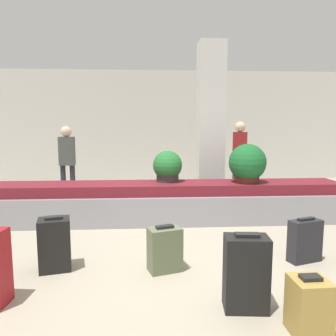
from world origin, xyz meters
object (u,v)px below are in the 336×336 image
object	(u,v)px
suitcase_3	(309,306)
traveler_0	(67,157)
potted_plant_0	(247,164)
potted_plant_1	(168,167)
suitcase_1	(55,244)
suitcase_2	(165,249)
suitcase_0	(246,273)
traveler_1	(240,151)
suitcase_4	(305,241)
pillar	(210,126)

from	to	relation	value
suitcase_3	traveler_0	size ratio (longest dim) A/B	0.30
potted_plant_0	suitcase_3	bearing A→B (deg)	-98.16
potted_plant_0	potted_plant_1	xyz separation A→B (m)	(-1.33, 0.19, -0.06)
suitcase_1	suitcase_2	world-z (taller)	suitcase_1
suitcase_1	potted_plant_0	bearing A→B (deg)	20.09
potted_plant_0	traveler_0	distance (m)	3.80
suitcase_3	suitcase_2	bearing A→B (deg)	129.80
potted_plant_0	suitcase_2	bearing A→B (deg)	-128.20
suitcase_0	potted_plant_0	size ratio (longest dim) A/B	1.06
suitcase_1	traveler_1	size ratio (longest dim) A/B	0.36
suitcase_3	potted_plant_1	bearing A→B (deg)	103.58
suitcase_0	suitcase_1	distance (m)	2.10
suitcase_0	traveler_0	size ratio (longest dim) A/B	0.43
suitcase_4	potted_plant_1	world-z (taller)	potted_plant_1
suitcase_3	suitcase_0	bearing A→B (deg)	134.06
pillar	potted_plant_0	size ratio (longest dim) A/B	4.91
suitcase_3	potted_plant_1	xyz separation A→B (m)	(-0.89, 3.26, 0.68)
pillar	traveler_0	world-z (taller)	pillar
suitcase_0	traveler_1	bearing A→B (deg)	80.57
suitcase_3	potted_plant_1	size ratio (longest dim) A/B	0.89
potted_plant_0	traveler_1	xyz separation A→B (m)	(0.48, 2.17, 0.05)
traveler_1	potted_plant_0	bearing A→B (deg)	88.94
suitcase_0	traveler_1	distance (m)	5.09
suitcase_4	traveler_0	world-z (taller)	traveler_0
pillar	suitcase_1	bearing A→B (deg)	-128.50
suitcase_0	suitcase_3	world-z (taller)	suitcase_0
pillar	suitcase_1	xyz separation A→B (m)	(-2.28, -2.86, -1.31)
suitcase_2	suitcase_4	size ratio (longest dim) A/B	0.97
suitcase_0	potted_plant_0	world-z (taller)	potted_plant_0
suitcase_1	potted_plant_1	world-z (taller)	potted_plant_1
suitcase_4	suitcase_0	bearing A→B (deg)	-153.32
suitcase_2	potted_plant_0	size ratio (longest dim) A/B	0.79
suitcase_2	potted_plant_0	distance (m)	2.51
potted_plant_0	potted_plant_1	world-z (taller)	potted_plant_0
suitcase_1	traveler_1	world-z (taller)	traveler_1
potted_plant_1	traveler_0	world-z (taller)	traveler_0
suitcase_2	traveler_1	world-z (taller)	traveler_1
suitcase_2	traveler_1	xyz separation A→B (m)	(1.97, 4.06, 0.77)
suitcase_1	suitcase_4	world-z (taller)	suitcase_1
suitcase_1	suitcase_2	xyz separation A→B (m)	(1.22, -0.11, -0.05)
suitcase_3	suitcase_4	size ratio (longest dim) A/B	0.89
pillar	traveler_0	distance (m)	3.10
pillar	suitcase_4	distance (m)	3.18
traveler_0	suitcase_4	bearing A→B (deg)	-43.88
suitcase_0	suitcase_4	bearing A→B (deg)	49.42
suitcase_1	suitcase_3	world-z (taller)	suitcase_1
suitcase_1	potted_plant_0	size ratio (longest dim) A/B	0.94
pillar	traveler_0	bearing A→B (deg)	167.78
suitcase_2	suitcase_4	xyz separation A→B (m)	(1.67, 0.15, 0.01)
suitcase_1	traveler_1	bearing A→B (deg)	37.82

